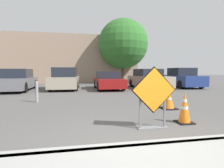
{
  "coord_description": "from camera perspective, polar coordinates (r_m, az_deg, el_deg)",
  "views": [
    {
      "loc": [
        -0.9,
        -2.59,
        1.29
      ],
      "look_at": [
        1.01,
        7.53,
        0.54
      ],
      "focal_mm": 28.0,
      "sensor_mm": 36.0,
      "label": 1
    }
  ],
  "objects": [
    {
      "name": "bollard_nearest",
      "position": [
        7.93,
        -23.34,
        -2.14
      ],
      "size": [
        0.12,
        0.12,
        0.88
      ],
      "color": "gray",
      "rests_on": "ground_plane"
    },
    {
      "name": "parked_car_fifth",
      "position": [
        13.61,
        11.69,
        1.52
      ],
      "size": [
        2.03,
        4.57,
        1.47
      ],
      "rotation": [
        0.0,
        0.0,
        3.18
      ],
      "color": "#A39984",
      "rests_on": "ground_plane"
    },
    {
      "name": "traffic_cone_fifth",
      "position": [
        11.36,
        14.02,
        -0.59
      ],
      "size": [
        0.43,
        0.43,
        0.77
      ],
      "color": "black",
      "rests_on": "ground_plane"
    },
    {
      "name": "traffic_cone_third",
      "position": [
        8.02,
        16.54,
        -2.84
      ],
      "size": [
        0.39,
        0.39,
        0.69
      ],
      "color": "black",
      "rests_on": "ground_plane"
    },
    {
      "name": "parked_car_second",
      "position": [
        13.36,
        -28.51,
        0.98
      ],
      "size": [
        1.93,
        4.6,
        1.46
      ],
      "rotation": [
        0.0,
        0.0,
        3.18
      ],
      "color": "slate",
      "rests_on": "ground_plane"
    },
    {
      "name": "traffic_cone_nearest",
      "position": [
        4.75,
        22.62,
        -7.26
      ],
      "size": [
        0.39,
        0.39,
        0.77
      ],
      "color": "black",
      "rests_on": "ground_plane"
    },
    {
      "name": "curb_lip",
      "position": [
        3.0,
        8.18,
        -19.89
      ],
      "size": [
        23.64,
        0.2,
        0.14
      ],
      "color": "#999993",
      "rests_on": "ground_plane"
    },
    {
      "name": "parked_car_sixth",
      "position": [
        15.39,
        21.85,
        1.71
      ],
      "size": [
        1.99,
        4.12,
        1.57
      ],
      "rotation": [
        0.0,
        0.0,
        3.11
      ],
      "color": "navy",
      "rests_on": "ground_plane"
    },
    {
      "name": "traffic_cone_fourth",
      "position": [
        9.68,
        14.52,
        -1.72
      ],
      "size": [
        0.54,
        0.54,
        0.67
      ],
      "color": "black",
      "rests_on": "ground_plane"
    },
    {
      "name": "parked_car_fourth",
      "position": [
        12.77,
        -1.25,
        1.08
      ],
      "size": [
        1.87,
        4.13,
        1.29
      ],
      "rotation": [
        0.0,
        0.0,
        3.13
      ],
      "color": "maroon",
      "rests_on": "ground_plane"
    },
    {
      "name": "building_facade_backdrop",
      "position": [
        22.09,
        -13.61,
        7.65
      ],
      "size": [
        15.63,
        5.0,
        5.37
      ],
      "color": "gray",
      "rests_on": "ground_plane"
    },
    {
      "name": "traffic_cone_second",
      "position": [
        6.35,
        17.98,
        -4.64
      ],
      "size": [
        0.51,
        0.51,
        0.7
      ],
      "color": "black",
      "rests_on": "ground_plane"
    },
    {
      "name": "ground_plane",
      "position": [
        12.69,
        -6.59,
        -1.71
      ],
      "size": [
        96.0,
        96.0,
        0.0
      ],
      "primitive_type": "plane",
      "color": "#565451"
    },
    {
      "name": "street_tree_behind_lot",
      "position": [
        19.4,
        3.63,
        12.91
      ],
      "size": [
        5.34,
        5.34,
        6.92
      ],
      "color": "#513823",
      "rests_on": "ground_plane"
    },
    {
      "name": "road_closed_sign",
      "position": [
        4.01,
        13.42,
        -3.65
      ],
      "size": [
        1.05,
        0.2,
        1.4
      ],
      "color": "black",
      "rests_on": "ground_plane"
    },
    {
      "name": "parked_car_third",
      "position": [
        13.12,
        -15.05,
        1.46
      ],
      "size": [
        2.01,
        4.22,
        1.56
      ],
      "rotation": [
        0.0,
        0.0,
        3.1
      ],
      "color": "#A39984",
      "rests_on": "ground_plane"
    }
  ]
}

